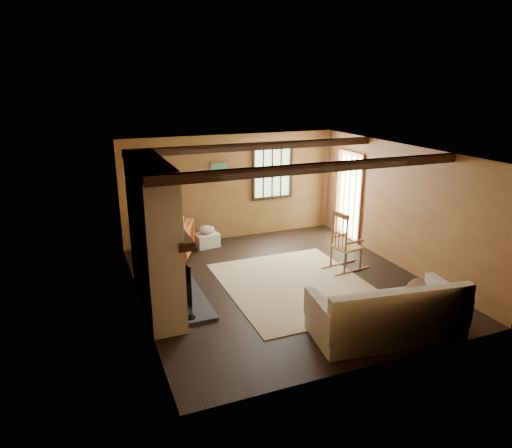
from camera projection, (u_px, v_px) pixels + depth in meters
name	position (u px, v px, depth m)	size (l,w,h in m)	color
ground	(281.00, 283.00, 8.35)	(5.50, 5.50, 0.00)	black
room_envelope	(288.00, 192.00, 8.16)	(5.02, 5.52, 2.44)	olive
fireplace	(155.00, 241.00, 7.23)	(1.02, 2.30, 2.40)	brown
rug	(296.00, 285.00, 8.24)	(2.50, 3.00, 0.01)	beige
rocking_chair	(345.00, 245.00, 8.80)	(0.91, 0.57, 1.18)	tan
sofa	(388.00, 316.00, 6.52)	(2.26, 1.22, 0.87)	beige
firewood_pile	(157.00, 246.00, 9.82)	(0.68, 0.12, 0.25)	#4F3C22
laundry_basket	(207.00, 240.00, 10.12)	(0.50, 0.38, 0.30)	white
basket_pillow	(206.00, 230.00, 10.05)	(0.37, 0.29, 0.18)	beige
armchair	(171.00, 240.00, 9.46)	(0.81, 0.84, 0.76)	#BF6026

